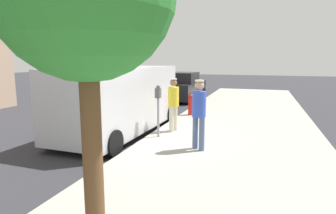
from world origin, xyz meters
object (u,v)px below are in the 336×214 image
pedestrian_in_blue (199,110)px  parked_van (120,98)px  pedestrian_in_yellow (173,101)px  parked_sedan_ahead (183,87)px  fire_hydrant (191,105)px  parking_meter_near (158,102)px

pedestrian_in_blue → parked_van: 3.16m
pedestrian_in_yellow → parked_sedan_ahead: (-1.91, 8.03, -0.36)m
fire_hydrant → pedestrian_in_blue: bearing=-73.8°
pedestrian_in_yellow → parking_meter_near: bearing=-106.0°
parking_meter_near → fire_hydrant: bearing=88.4°
parking_meter_near → pedestrian_in_blue: bearing=-30.2°
parking_meter_near → parked_van: parked_van is taller
fire_hydrant → parked_sedan_ahead: bearing=108.9°
pedestrian_in_blue → parked_van: bearing=155.4°
pedestrian_in_blue → parked_sedan_ahead: size_ratio=0.39×
parked_van → parked_sedan_ahead: size_ratio=1.19×
parked_sedan_ahead → fire_hydrant: 5.53m
pedestrian_in_yellow → parked_van: 1.74m
pedestrian_in_blue → pedestrian_in_yellow: bearing=126.3°
pedestrian_in_blue → pedestrian_in_yellow: (-1.15, 1.57, -0.05)m
pedestrian_in_blue → parked_sedan_ahead: bearing=107.7°
pedestrian_in_yellow → parked_van: parked_van is taller
parking_meter_near → fire_hydrant: (0.10, 3.57, -0.61)m
parking_meter_near → pedestrian_in_yellow: bearing=74.0°
parking_meter_near → pedestrian_in_blue: 1.59m
pedestrian_in_yellow → parked_van: bearing=-171.7°
pedestrian_in_blue → parked_sedan_ahead: (-3.06, 9.60, -0.41)m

